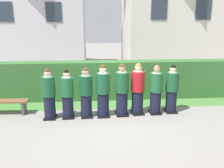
{
  "coord_description": "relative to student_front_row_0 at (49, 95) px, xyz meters",
  "views": [
    {
      "loc": [
        -0.57,
        -7.05,
        2.89
      ],
      "look_at": [
        0.0,
        0.0,
        1.05
      ],
      "focal_mm": 36.87,
      "sensor_mm": 36.0,
      "label": 1
    }
  ],
  "objects": [
    {
      "name": "ground_plane",
      "position": [
        1.97,
        0.1,
        -0.76
      ],
      "size": [
        60.0,
        60.0,
        0.0
      ],
      "primitive_type": "plane",
      "color": "gray"
    },
    {
      "name": "student_front_row_0",
      "position": [
        0.0,
        0.0,
        0.0
      ],
      "size": [
        0.42,
        0.47,
        1.6
      ],
      "color": "black",
      "rests_on": "ground"
    },
    {
      "name": "student_front_row_1",
      "position": [
        0.56,
        0.02,
        -0.02
      ],
      "size": [
        0.4,
        0.5,
        1.55
      ],
      "color": "black",
      "rests_on": "ground"
    },
    {
      "name": "student_front_row_2",
      "position": [
        1.14,
        0.05,
        0.0
      ],
      "size": [
        0.42,
        0.49,
        1.6
      ],
      "color": "black",
      "rests_on": "ground"
    },
    {
      "name": "student_front_row_3",
      "position": [
        1.68,
        0.06,
        0.04
      ],
      "size": [
        0.44,
        0.48,
        1.68
      ],
      "color": "black",
      "rests_on": "ground"
    },
    {
      "name": "student_front_row_4",
      "position": [
        2.3,
        0.1,
        0.05
      ],
      "size": [
        0.44,
        0.54,
        1.7
      ],
      "color": "black",
      "rests_on": "ground"
    },
    {
      "name": "student_in_red_blazer",
      "position": [
        2.82,
        0.18,
        0.05
      ],
      "size": [
        0.44,
        0.52,
        1.69
      ],
      "color": "black",
      "rests_on": "ground"
    },
    {
      "name": "student_front_row_6",
      "position": [
        3.42,
        0.16,
        0.01
      ],
      "size": [
        0.42,
        0.51,
        1.63
      ],
      "color": "black",
      "rests_on": "ground"
    },
    {
      "name": "student_front_row_7",
      "position": [
        3.98,
        0.22,
        0.01
      ],
      "size": [
        0.42,
        0.47,
        1.62
      ],
      "color": "black",
      "rests_on": "ground"
    },
    {
      "name": "hedge",
      "position": [
        1.97,
        1.91,
        -0.02
      ],
      "size": [
        9.78,
        0.7,
        1.49
      ],
      "color": "#33662D",
      "rests_on": "ground"
    },
    {
      "name": "school_building_main",
      "position": [
        6.34,
        8.2,
        3.14
      ],
      "size": [
        5.97,
        4.45,
        7.64
      ],
      "color": "beige",
      "rests_on": "ground"
    },
    {
      "name": "school_building_annex",
      "position": [
        -2.16,
        8.95,
        3.11
      ],
      "size": [
        6.39,
        4.09,
        7.56
      ],
      "color": "silver",
      "rests_on": "ground"
    },
    {
      "name": "wooden_bench",
      "position": [
        -1.48,
        0.46,
        -0.41
      ],
      "size": [
        1.41,
        0.42,
        0.48
      ],
      "color": "brown",
      "rests_on": "ground"
    },
    {
      "name": "lawn_strip",
      "position": [
        1.97,
        1.11,
        -0.76
      ],
      "size": [
        9.78,
        0.9,
        0.01
      ],
      "primitive_type": "cube",
      "color": "#477A38",
      "rests_on": "ground"
    }
  ]
}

